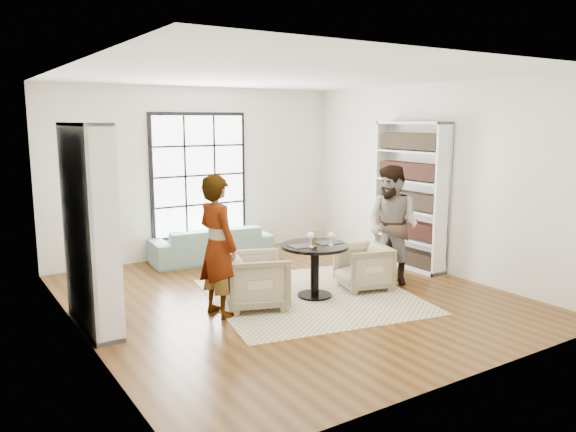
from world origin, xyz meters
TOP-DOWN VIEW (x-y plane):
  - ground at (0.00, 0.00)m, footprint 6.00×6.00m
  - room_shell at (0.00, 0.54)m, footprint 6.00×6.01m
  - rug at (0.26, -0.16)m, footprint 3.17×3.17m
  - pedestal_table at (0.29, -0.20)m, footprint 0.93×0.93m
  - sofa at (-0.04, 2.45)m, footprint 2.14×1.00m
  - armchair_left at (-0.59, -0.12)m, footprint 1.00×0.99m
  - armchair_right at (1.11, -0.26)m, footprint 0.86×0.85m
  - person_left at (-1.14, -0.12)m, footprint 0.52×0.70m
  - person_right at (1.66, -0.26)m, footprint 0.87×1.01m
  - placemat_left at (0.10, -0.18)m, footprint 0.36×0.29m
  - placemat_right at (0.51, -0.20)m, footprint 0.36×0.29m
  - cutlery_left at (0.10, -0.18)m, footprint 0.16×0.23m
  - cutlery_right at (0.51, -0.20)m, footprint 0.16×0.23m
  - wine_glass_left at (0.16, -0.29)m, footprint 0.10×0.10m
  - wine_glass_right at (0.45, -0.35)m, footprint 0.08×0.08m
  - flower_centerpiece at (0.29, -0.16)m, footprint 0.21×0.20m

SIDE VIEW (x-z plane):
  - ground at x=0.00m, z-range 0.00..0.00m
  - rug at x=0.26m, z-range 0.00..0.01m
  - sofa at x=-0.04m, z-range 0.00..0.60m
  - armchair_right at x=1.11m, z-range 0.00..0.65m
  - armchair_left at x=-0.59m, z-range 0.00..0.72m
  - pedestal_table at x=0.29m, z-range 0.17..0.91m
  - placemat_left at x=0.10m, z-range 0.74..0.75m
  - placemat_right at x=0.51m, z-range 0.74..0.75m
  - cutlery_left at x=0.10m, z-range 0.75..0.76m
  - cutlery_right at x=0.51m, z-range 0.75..0.76m
  - flower_centerpiece at x=0.29m, z-range 0.74..0.94m
  - wine_glass_right at x=0.45m, z-range 0.78..0.97m
  - person_right at x=1.66m, z-range 0.00..1.77m
  - person_left at x=-1.14m, z-range 0.00..1.77m
  - wine_glass_left at x=0.16m, z-range 0.79..1.00m
  - room_shell at x=0.00m, z-range -1.74..4.26m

